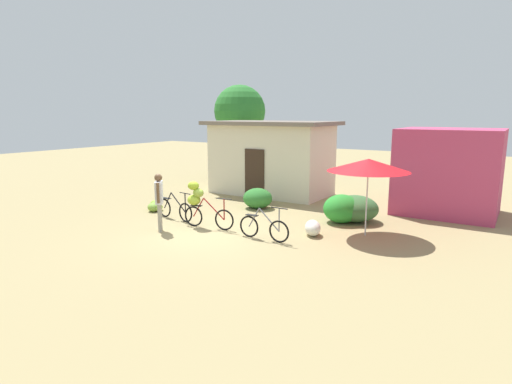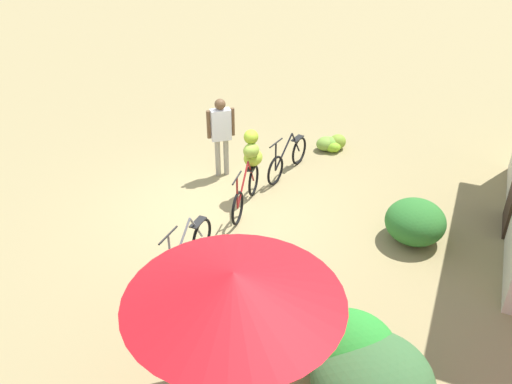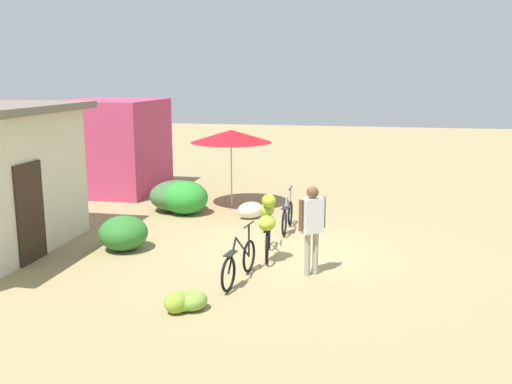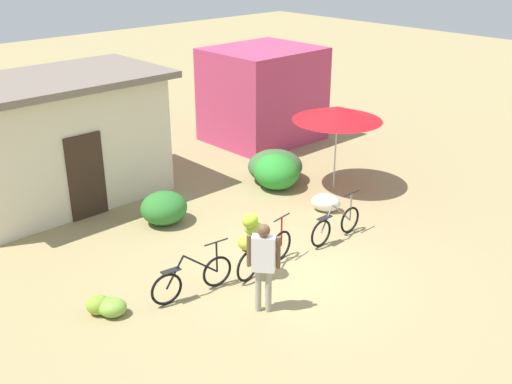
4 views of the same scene
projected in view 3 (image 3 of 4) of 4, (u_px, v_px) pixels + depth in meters
The scene contains 12 objects.
ground_plane at pixel (286, 253), 12.11m from camera, with size 60.00×60.00×0.00m, color #978659.
shop_pink at pixel (113, 146), 18.27m from camera, with size 3.20×2.80×2.90m, color #B83A62.
hedge_bush_front_left at pixel (123, 233), 12.28m from camera, with size 1.07×1.03×0.74m, color #2D712B.
hedge_bush_front_right at pixel (185, 198), 15.41m from camera, with size 1.15×1.21×0.89m, color #2A8E2E.
hedge_bush_mid at pixel (176, 196), 15.78m from camera, with size 1.46×1.44×0.84m, color #396737.
market_umbrella at pixel (231, 136), 15.96m from camera, with size 2.26×2.26×2.18m.
bicycle_leftmost at pixel (239, 263), 10.42m from camera, with size 1.67×0.29×0.95m.
bicycle_near_pile at pixel (268, 222), 11.51m from camera, with size 1.68×0.43×1.40m.
bicycle_center_loaded at pixel (287, 216), 13.82m from camera, with size 1.57×0.14×0.96m.
banana_pile_on_ground at pixel (186, 301), 9.15m from camera, with size 0.74×0.79×0.35m.
produce_sack at pixel (251, 210), 14.96m from camera, with size 0.70×0.44×0.44m, color silver.
person_vendor at pixel (312, 221), 10.61m from camera, with size 0.41×0.46×1.70m.
Camera 3 is at (-11.49, -1.65, 3.72)m, focal length 40.42 mm.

